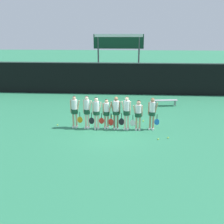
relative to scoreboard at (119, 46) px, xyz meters
The scene contains 20 objects.
ground_plane 10.90m from the scoreboard, 88.88° to the right, with size 140.00×140.00×0.00m, color #2D7F56.
fence_windscreen 3.07m from the scoreboard, 83.31° to the right, with size 60.00×0.08×2.68m.
scoreboard is the anchor object (origin of this frame).
bench_courtside 7.27m from the scoreboard, 55.35° to the right, with size 1.76×0.58×0.43m.
player_0 10.66m from the scoreboard, 100.49° to the right, with size 0.66×0.37×1.78m.
player_1 10.64m from the scoreboard, 96.61° to the right, with size 0.60×0.33×1.81m.
player_2 10.64m from the scoreboard, 93.69° to the right, with size 0.62×0.34×1.75m.
player_3 10.54m from the scoreboard, 90.74° to the right, with size 0.61×0.33×1.64m.
player_4 10.57m from the scoreboard, 87.88° to the right, with size 0.63×0.36×1.78m.
player_5 10.66m from the scoreboard, 84.75° to the right, with size 0.63×0.35×1.81m.
player_6 10.74m from the scoreboard, 81.33° to the right, with size 0.65×0.36×1.63m.
player_7 10.77m from the scoreboard, 77.21° to the right, with size 0.62×0.35×1.75m.
tennis_ball_0 9.95m from the scoreboard, 80.19° to the right, with size 0.07×0.07×0.07m, color #CCE033.
tennis_ball_1 11.02m from the scoreboard, 106.46° to the right, with size 0.07×0.07×0.07m, color #CCE033.
tennis_ball_2 10.39m from the scoreboard, 89.88° to the right, with size 0.07×0.07×0.07m, color #CCE033.
tennis_ball_3 12.36m from the scoreboard, 75.06° to the right, with size 0.07×0.07×0.07m, color #CCE033.
tennis_ball_4 12.44m from the scoreboard, 77.71° to the right, with size 0.07×0.07×0.07m, color #CCE033.
tennis_ball_5 9.83m from the scoreboard, 77.80° to the right, with size 0.07×0.07×0.07m, color #CCE033.
tennis_ball_6 9.85m from the scoreboard, 96.34° to the right, with size 0.07×0.07×0.07m, color #CCE033.
tennis_ball_7 8.89m from the scoreboard, 89.90° to the right, with size 0.07×0.07×0.07m, color #CCE033.
Camera 1 is at (0.93, -13.32, 4.97)m, focal length 42.00 mm.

